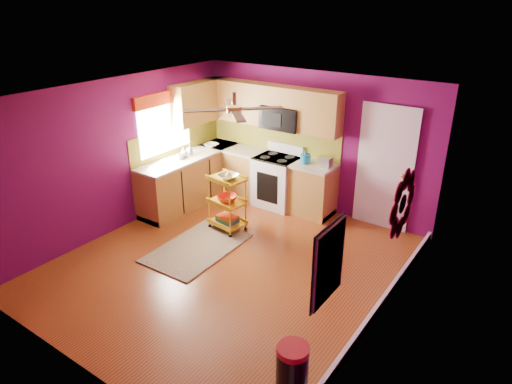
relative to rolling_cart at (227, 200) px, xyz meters
The scene contains 18 objects.
ground 1.22m from the rolling_cart, 51.16° to the right, with size 5.00×5.00×0.00m, color #6A2D10.
room_envelope 1.56m from the rolling_cart, 50.09° to the right, with size 4.54×5.04×2.52m.
lower_cabinets 1.17m from the rolling_cart, 124.37° to the left, with size 2.81×2.31×0.94m.
electric_range 1.33m from the rolling_cart, 84.03° to the left, with size 0.76×0.66×1.13m.
upper_cabinetry 1.91m from the rolling_cart, 112.81° to the left, with size 2.80×2.30×1.26m.
left_window 1.95m from the rolling_cart, behind, with size 0.08×1.35×1.08m.
panel_door 2.65m from the rolling_cart, 38.35° to the left, with size 0.95×0.11×2.15m.
right_wall_art 3.28m from the rolling_cart, 22.26° to the right, with size 0.04×2.74×1.04m.
ceiling_fan 1.99m from the rolling_cart, 43.57° to the right, with size 1.01×1.01×0.26m.
shag_rug 0.94m from the rolling_cart, 89.81° to the right, with size 1.00×1.64×0.02m, color black.
rolling_cart is the anchor object (origin of this frame).
trash_can 3.60m from the rolling_cart, 41.78° to the right, with size 0.42×0.42×0.61m.
teal_kettle 1.60m from the rolling_cart, 62.53° to the left, with size 0.18×0.18×0.21m.
toaster 1.80m from the rolling_cart, 51.64° to the left, with size 0.22×0.15×0.18m, color beige.
soap_bottle_a 1.47m from the rolling_cart, 157.83° to the left, with size 0.09×0.09×0.19m, color #EA3F72.
soap_bottle_b 1.41m from the rolling_cart, 164.17° to the left, with size 0.14×0.14×0.18m, color white.
counter_dish 1.73m from the rolling_cart, 138.51° to the left, with size 0.26×0.26×0.06m, color white.
counter_cup 1.34m from the rolling_cart, 169.24° to the left, with size 0.13×0.13×0.10m, color white.
Camera 1 is at (3.63, -4.49, 3.68)m, focal length 32.00 mm.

